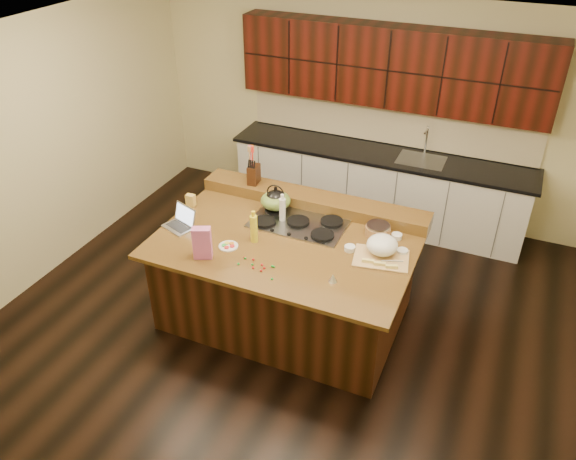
% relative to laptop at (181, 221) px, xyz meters
% --- Properties ---
extents(room, '(5.52, 5.02, 2.72)m').
position_rel_laptop_xyz_m(room, '(1.02, 0.18, 0.38)').
color(room, black).
rests_on(room, ground).
extents(island, '(2.40, 1.60, 0.92)m').
position_rel_laptop_xyz_m(island, '(1.02, 0.18, -0.51)').
color(island, black).
rests_on(island, ground).
extents(back_ledge, '(2.40, 0.30, 0.12)m').
position_rel_laptop_xyz_m(back_ledge, '(1.02, 0.88, 0.01)').
color(back_ledge, black).
rests_on(back_ledge, island).
extents(cooktop, '(0.92, 0.52, 0.05)m').
position_rel_laptop_xyz_m(cooktop, '(1.02, 0.48, -0.04)').
color(cooktop, gray).
rests_on(cooktop, island).
extents(back_counter, '(3.70, 0.66, 2.40)m').
position_rel_laptop_xyz_m(back_counter, '(1.33, 2.41, 0.01)').
color(back_counter, silver).
rests_on(back_counter, ground).
extents(kettle, '(0.28, 0.28, 0.19)m').
position_rel_laptop_xyz_m(kettle, '(0.72, 0.61, 0.09)').
color(kettle, black).
rests_on(kettle, cooktop).
extents(green_bowl, '(0.38, 0.38, 0.17)m').
position_rel_laptop_xyz_m(green_bowl, '(0.72, 0.61, 0.07)').
color(green_bowl, olive).
rests_on(green_bowl, cooktop).
extents(laptop, '(0.35, 0.31, 0.20)m').
position_rel_laptop_xyz_m(laptop, '(0.00, 0.00, 0.00)').
color(laptop, '#B7B7BC').
rests_on(laptop, island).
extents(oil_bottle, '(0.07, 0.07, 0.27)m').
position_rel_laptop_xyz_m(oil_bottle, '(0.76, 0.05, 0.08)').
color(oil_bottle, yellow).
rests_on(oil_bottle, island).
extents(vinegar_bottle, '(0.08, 0.08, 0.25)m').
position_rel_laptop_xyz_m(vinegar_bottle, '(0.86, 0.47, 0.07)').
color(vinegar_bottle, silver).
rests_on(vinegar_bottle, island).
extents(wooden_tray, '(0.54, 0.43, 0.20)m').
position_rel_laptop_xyz_m(wooden_tray, '(1.91, 0.28, 0.03)').
color(wooden_tray, tan).
rests_on(wooden_tray, island).
extents(ramekin_a, '(0.13, 0.13, 0.04)m').
position_rel_laptop_xyz_m(ramekin_a, '(1.63, 0.26, -0.03)').
color(ramekin_a, white).
rests_on(ramekin_a, island).
extents(ramekin_b, '(0.12, 0.12, 0.04)m').
position_rel_laptop_xyz_m(ramekin_b, '(2.08, 0.39, -0.03)').
color(ramekin_b, white).
rests_on(ramekin_b, island).
extents(ramekin_c, '(0.13, 0.13, 0.04)m').
position_rel_laptop_xyz_m(ramekin_c, '(1.97, 0.62, -0.03)').
color(ramekin_c, white).
rests_on(ramekin_c, island).
extents(strainer_bowl, '(0.27, 0.27, 0.09)m').
position_rel_laptop_xyz_m(strainer_bowl, '(1.79, 0.61, -0.01)').
color(strainer_bowl, '#996B3F').
rests_on(strainer_bowl, island).
extents(kitchen_timer, '(0.10, 0.10, 0.07)m').
position_rel_laptop_xyz_m(kitchen_timer, '(1.64, -0.23, -0.02)').
color(kitchen_timer, silver).
rests_on(kitchen_timer, island).
extents(pink_bag, '(0.18, 0.15, 0.30)m').
position_rel_laptop_xyz_m(pink_bag, '(0.46, -0.36, 0.10)').
color(pink_bag, '#C75D9A').
rests_on(pink_bag, island).
extents(candy_plate, '(0.24, 0.24, 0.01)m').
position_rel_laptop_xyz_m(candy_plate, '(0.59, -0.13, -0.05)').
color(candy_plate, white).
rests_on(candy_plate, island).
extents(package_box, '(0.09, 0.07, 0.13)m').
position_rel_laptop_xyz_m(package_box, '(-0.13, 0.37, 0.01)').
color(package_box, '#DEB44E').
rests_on(package_box, island).
extents(utensil_crock, '(0.14, 0.14, 0.14)m').
position_rel_laptop_xyz_m(utensil_crock, '(0.33, 0.88, 0.14)').
color(utensil_crock, white).
rests_on(utensil_crock, back_ledge).
extents(knife_block, '(0.12, 0.17, 0.20)m').
position_rel_laptop_xyz_m(knife_block, '(0.35, 0.88, 0.17)').
color(knife_block, black).
rests_on(knife_block, back_ledge).
extents(gumdrop_0, '(0.02, 0.02, 0.02)m').
position_rel_laptop_xyz_m(gumdrop_0, '(0.94, -0.34, -0.04)').
color(gumdrop_0, red).
rests_on(gumdrop_0, island).
extents(gumdrop_1, '(0.02, 0.02, 0.02)m').
position_rel_laptop_xyz_m(gumdrop_1, '(0.92, -0.30, -0.04)').
color(gumdrop_1, '#198C26').
rests_on(gumdrop_1, island).
extents(gumdrop_2, '(0.02, 0.02, 0.02)m').
position_rel_laptop_xyz_m(gumdrop_2, '(1.03, -0.31, -0.04)').
color(gumdrop_2, red).
rests_on(gumdrop_2, island).
extents(gumdrop_3, '(0.02, 0.02, 0.02)m').
position_rel_laptop_xyz_m(gumdrop_3, '(0.82, -0.25, -0.04)').
color(gumdrop_3, '#198C26').
rests_on(gumdrop_3, island).
extents(gumdrop_4, '(0.02, 0.02, 0.02)m').
position_rel_laptop_xyz_m(gumdrop_4, '(0.99, -0.27, -0.04)').
color(gumdrop_4, red).
rests_on(gumdrop_4, island).
extents(gumdrop_5, '(0.02, 0.02, 0.02)m').
position_rel_laptop_xyz_m(gumdrop_5, '(1.16, -0.42, -0.04)').
color(gumdrop_5, '#198C26').
rests_on(gumdrop_5, island).
extents(gumdrop_6, '(0.02, 0.02, 0.02)m').
position_rel_laptop_xyz_m(gumdrop_6, '(0.81, -0.24, -0.04)').
color(gumdrop_6, red).
rests_on(gumdrop_6, island).
extents(gumdrop_7, '(0.02, 0.02, 0.02)m').
position_rel_laptop_xyz_m(gumdrop_7, '(1.09, -0.26, -0.04)').
color(gumdrop_7, '#198C26').
rests_on(gumdrop_7, island).
extents(gumdrop_8, '(0.02, 0.02, 0.02)m').
position_rel_laptop_xyz_m(gumdrop_8, '(0.89, -0.23, -0.04)').
color(gumdrop_8, red).
rests_on(gumdrop_8, island).
extents(gumdrop_9, '(0.02, 0.02, 0.02)m').
position_rel_laptop_xyz_m(gumdrop_9, '(0.80, -0.34, -0.04)').
color(gumdrop_9, '#198C26').
rests_on(gumdrop_9, island).
extents(gumdrop_10, '(0.02, 0.02, 0.02)m').
position_rel_laptop_xyz_m(gumdrop_10, '(1.03, -0.35, -0.04)').
color(gumdrop_10, red).
rests_on(gumdrop_10, island).
extents(gumdrop_11, '(0.02, 0.02, 0.02)m').
position_rel_laptop_xyz_m(gumdrop_11, '(1.10, -0.26, -0.04)').
color(gumdrop_11, '#198C26').
rests_on(gumdrop_11, island).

